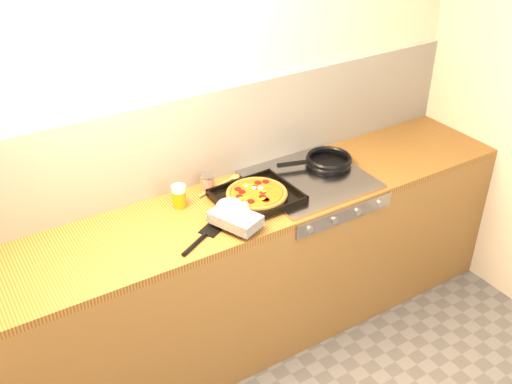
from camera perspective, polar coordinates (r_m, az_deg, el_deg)
room_shell at (r=3.11m, az=-4.59°, el=5.16°), size 3.20×3.20×3.20m
counter_run at (r=3.27m, az=-1.68°, el=-7.81°), size 3.20×0.62×0.90m
stovetop at (r=3.22m, az=5.11°, el=1.19°), size 0.60×0.56×0.02m
pizza_on_tray at (r=2.96m, az=-0.58°, el=-0.81°), size 0.53×0.47×0.07m
frying_pan at (r=3.35m, az=6.85°, el=2.99°), size 0.45×0.32×0.04m
tomato_can at (r=3.09m, az=-4.64°, el=0.75°), size 0.08×0.08×0.10m
juice_glass at (r=2.98m, az=-7.34°, el=-0.38°), size 0.09×0.09×0.12m
wooden_spoon at (r=3.17m, az=-3.16°, el=0.82°), size 0.29×0.11×0.02m
black_spatula at (r=2.77m, az=-5.19°, el=-4.40°), size 0.27×0.18×0.02m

